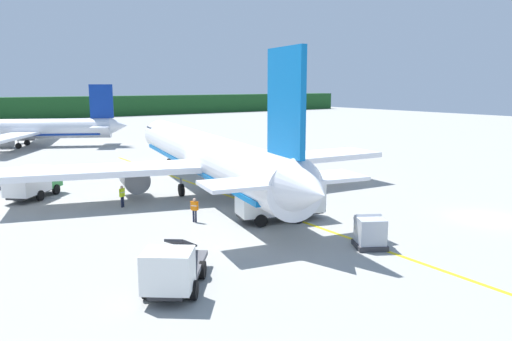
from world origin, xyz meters
TOP-DOWN VIEW (x-y plane):
  - ground at (0.00, 48.00)m, footprint 240.00×320.00m
  - distant_treeline at (0.00, 134.16)m, footprint 216.00×6.00m
  - airliner_foreground at (-12.35, 19.76)m, footprint 34.47×41.47m
  - airliner_mid_apron at (-20.85, 65.36)m, footprint 31.81×26.87m
  - service_truck_fuel at (-24.57, 0.95)m, footprint 5.14×5.77m
  - service_truck_baggage at (-25.94, 25.89)m, footprint 5.43×5.60m
  - service_truck_catering at (-12.67, 8.09)m, footprint 6.58×3.72m
  - cargo_container_near at (-26.89, 30.88)m, footprint 2.20×2.20m
  - cargo_container_mid at (-11.95, 0.28)m, footprint 2.43×2.43m
  - crew_marshaller at (-18.02, 11.26)m, footprint 0.45×0.53m
  - crew_loader_left at (-6.61, 13.19)m, footprint 0.32×0.62m
  - crew_loader_right at (-20.75, 18.41)m, footprint 0.56×0.42m
  - apron_guide_line at (-11.63, 15.32)m, footprint 0.30×60.00m

SIDE VIEW (x-z plane):
  - ground at x=0.00m, z-range -0.20..0.00m
  - apron_guide_line at x=-11.63m, z-range 0.00..0.01m
  - cargo_container_mid at x=-11.95m, z-range -0.06..1.92m
  - cargo_container_near at x=-26.89m, z-range -0.06..2.05m
  - crew_marshaller at x=-18.02m, z-range 0.16..1.91m
  - crew_loader_right at x=-20.75m, z-range 0.16..1.94m
  - crew_loader_left at x=-6.61m, z-range 0.16..1.94m
  - service_truck_fuel at x=-24.57m, z-range -0.08..2.46m
  - service_truck_catering at x=-12.67m, z-range 0.17..2.88m
  - service_truck_baggage at x=-25.94m, z-range 0.15..2.93m
  - airliner_mid_apron at x=-20.85m, z-range -2.10..7.67m
  - distant_treeline at x=0.00m, z-range 0.00..6.24m
  - airliner_foreground at x=-12.35m, z-range -2.56..9.34m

